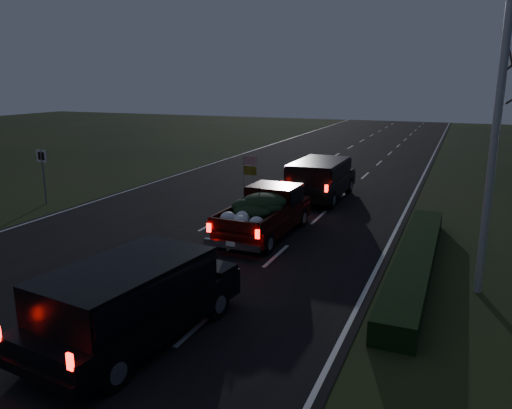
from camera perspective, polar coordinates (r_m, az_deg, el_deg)
The scene contains 8 objects.
ground at distance 15.58m, azimuth -13.61°, elevation -6.93°, with size 120.00×120.00×0.00m, color black.
road_asphalt at distance 15.58m, azimuth -13.61°, elevation -6.90°, with size 14.00×120.00×0.02m, color black.
hedge_row at distance 15.55m, azimuth 17.75°, elevation -6.09°, with size 1.00×10.00×0.60m, color black.
light_pole at distance 13.65m, azimuth 26.27°, elevation 12.68°, with size 0.50×0.90×9.16m.
route_sign at distance 24.31m, azimuth -23.19°, elevation 3.86°, with size 0.55×0.08×2.50m.
pickup_truck at distance 17.83m, azimuth 1.04°, elevation -0.62°, with size 2.01×4.96×2.58m.
lead_suv at distance 23.53m, azimuth 7.31°, elevation 3.30°, with size 2.22×5.26×1.51m.
rear_suv at distance 10.97m, azimuth -14.15°, elevation -9.90°, with size 2.72×5.27×1.45m.
Camera 1 is at (8.81, -11.63, 5.46)m, focal length 35.00 mm.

